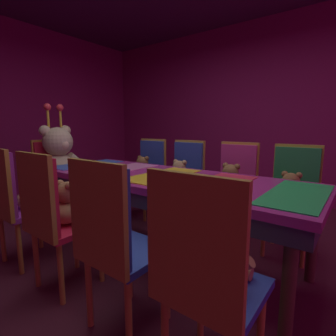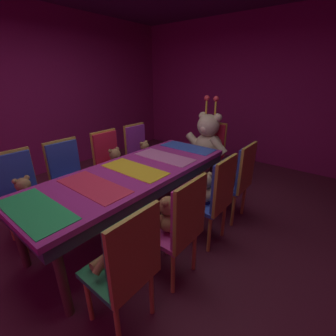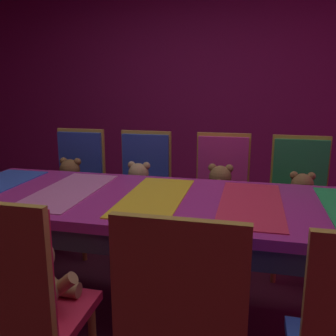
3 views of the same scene
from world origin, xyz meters
The scene contains 21 objects.
ground_plane centered at (0.00, 0.00, 0.00)m, with size 7.90×7.90×0.00m, color #591E33.
wall_back centered at (0.00, 3.20, 1.40)m, with size 5.20×0.12×2.80m, color #8C1959.
wall_right centered at (2.60, 0.00, 1.40)m, with size 0.12×6.40×2.80m, color #8C1959.
banquet_table centered at (0.00, 0.00, 0.65)m, with size 0.90×2.45×0.75m.
chair_left_0 centered at (-0.85, -0.87, 0.60)m, with size 0.42×0.41×0.98m.
teddy_left_0 centered at (-0.70, -0.87, 0.58)m, with size 0.24×0.31×0.29m.
chair_left_1 centered at (-0.85, -0.32, 0.60)m, with size 0.42×0.41×0.98m.
chair_left_2 centered at (-0.84, 0.30, 0.60)m, with size 0.42×0.41×0.98m.
teddy_left_2 centered at (-0.70, 0.30, 0.59)m, with size 0.26×0.33×0.31m.
chair_left_3 centered at (-0.84, 0.88, 0.60)m, with size 0.42×0.41×0.98m.
teddy_left_3 centered at (-0.70, 0.88, 0.58)m, with size 0.23×0.30×0.29m.
chair_right_0 centered at (0.84, -0.86, 0.60)m, with size 0.42×0.41×0.98m.
teddy_right_0 centered at (0.69, -0.86, 0.59)m, with size 0.25×0.32×0.30m.
chair_right_1 centered at (0.85, -0.30, 0.60)m, with size 0.42×0.41×0.98m.
teddy_right_1 centered at (0.70, -0.30, 0.60)m, with size 0.27×0.35×0.33m.
chair_right_2 centered at (0.84, 0.32, 0.60)m, with size 0.42×0.41×0.98m.
teddy_right_2 centered at (0.70, 0.32, 0.59)m, with size 0.26×0.33×0.32m.
chair_right_3 centered at (0.85, 0.89, 0.60)m, with size 0.42×0.41×0.98m.
teddy_right_3 centered at (0.70, 0.89, 0.60)m, with size 0.26×0.34×0.32m.
throne_chair centered at (0.00, 1.77, 0.60)m, with size 0.41×0.42×0.98m.
king_teddy_bear centered at (0.00, 1.59, 0.76)m, with size 0.74×0.57×0.95m.
Camera 1 is at (-1.69, -1.33, 1.15)m, focal length 27.68 mm.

